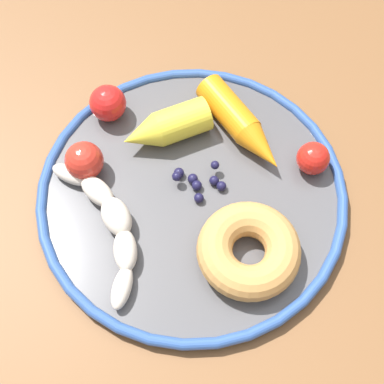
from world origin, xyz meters
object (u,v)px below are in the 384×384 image
(banana, at_px, (109,221))
(tomato_mid, at_px, (108,103))
(dining_table, at_px, (193,220))
(tomato_far, at_px, (84,161))
(carrot_yellow, at_px, (166,127))
(carrot_orange, at_px, (241,125))
(donut, at_px, (249,250))
(plate, at_px, (192,193))
(blueberry_pile, at_px, (198,181))
(tomato_near, at_px, (313,158))

(banana, height_order, tomato_mid, tomato_mid)
(dining_table, height_order, tomato_far, tomato_far)
(carrot_yellow, bearing_deg, carrot_orange, -150.97)
(dining_table, relative_size, donut, 9.19)
(plate, bearing_deg, blueberry_pile, -96.80)
(plate, xyz_separation_m, tomato_mid, (0.14, -0.05, 0.02))
(tomato_mid, xyz_separation_m, tomato_far, (-0.02, 0.08, -0.00))
(donut, xyz_separation_m, tomato_far, (0.21, -0.02, 0.00))
(dining_table, height_order, carrot_yellow, carrot_yellow)
(donut, distance_m, tomato_mid, 0.24)
(banana, distance_m, tomato_near, 0.24)
(tomato_mid, distance_m, tomato_far, 0.08)
(carrot_orange, bearing_deg, dining_table, 74.77)
(plate, distance_m, tomato_mid, 0.15)
(dining_table, distance_m, tomato_near, 0.19)
(banana, distance_m, blueberry_pile, 0.11)
(carrot_yellow, xyz_separation_m, tomato_far, (0.06, 0.08, 0.00))
(carrot_yellow, bearing_deg, plate, 137.97)
(donut, bearing_deg, tomato_mid, -23.80)
(blueberry_pile, xyz_separation_m, tomato_near, (-0.11, -0.08, 0.01))
(dining_table, height_order, banana, banana)
(blueberry_pile, relative_size, tomato_far, 1.43)
(carrot_orange, bearing_deg, plate, 79.75)
(tomato_near, bearing_deg, plate, 39.13)
(plate, bearing_deg, donut, 152.68)
(blueberry_pile, height_order, tomato_near, tomato_near)
(tomato_mid, bearing_deg, blueberry_pile, 163.24)
(tomato_mid, bearing_deg, carrot_orange, -164.49)
(tomato_mid, bearing_deg, carrot_yellow, 180.00)
(carrot_yellow, height_order, tomato_mid, tomato_mid)
(carrot_orange, height_order, donut, donut)
(donut, bearing_deg, banana, 11.97)
(carrot_yellow, distance_m, donut, 0.18)
(plate, height_order, banana, banana)
(plate, height_order, carrot_orange, carrot_orange)
(plate, relative_size, blueberry_pile, 5.63)
(plate, bearing_deg, carrot_yellow, -42.03)
(tomato_mid, bearing_deg, tomato_far, 100.84)
(donut, bearing_deg, carrot_yellow, -33.96)
(banana, bearing_deg, plate, -129.56)
(dining_table, bearing_deg, plate, 111.97)
(carrot_orange, relative_size, tomato_near, 3.62)
(carrot_orange, bearing_deg, tomato_mid, 15.51)
(carrot_orange, distance_m, tomato_near, 0.09)
(dining_table, bearing_deg, tomato_mid, -17.20)
(banana, xyz_separation_m, tomato_far, (0.06, -0.05, 0.01))
(banana, height_order, carrot_orange, carrot_orange)
(tomato_near, distance_m, tomato_far, 0.26)
(plate, relative_size, tomato_near, 9.28)
(donut, bearing_deg, dining_table, -32.18)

